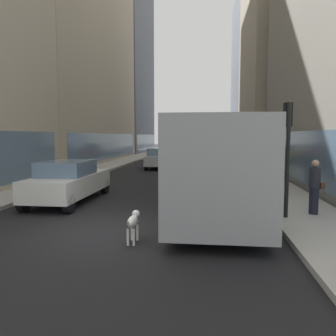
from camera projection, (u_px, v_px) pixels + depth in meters
ground_plane at (187, 156)px, 43.54m from camera, size 120.00×120.00×0.00m
sidewalk_left at (145, 155)px, 44.19m from camera, size 2.40×110.00×0.15m
sidewalk_right at (231, 155)px, 42.87m from camera, size 2.40×110.00×0.15m
building_left_mid at (58, 56)px, 32.04m from camera, size 10.08×22.22×20.65m
building_left_far at (115, 42)px, 51.51m from camera, size 9.80×15.94×34.24m
building_right_far at (271, 74)px, 49.53m from camera, size 10.63×16.07×23.69m
transit_bus at (214, 157)px, 12.46m from camera, size 2.78×11.53×3.05m
car_red_coupe at (177, 150)px, 41.52m from camera, size 1.73×4.16×1.62m
car_yellow_taxi at (209, 151)px, 37.50m from camera, size 1.87×4.70×1.62m
car_blue_hatchback at (170, 153)px, 33.39m from camera, size 1.84×4.53×1.62m
car_silver_sedan at (159, 158)px, 26.13m from camera, size 1.75×4.26×1.62m
car_white_van at (69, 181)px, 12.90m from camera, size 1.81×4.75×1.62m
dalmatian_dog at (133, 221)px, 8.00m from camera, size 0.22×0.96×0.72m
pedestrian_with_handbag at (315, 187)px, 10.23m from camera, size 0.45×0.34×1.69m
pedestrian_in_coat at (277, 166)px, 17.49m from camera, size 0.34×0.34×1.69m
traffic_light_near at (288, 141)px, 9.78m from camera, size 0.24×0.41×3.40m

